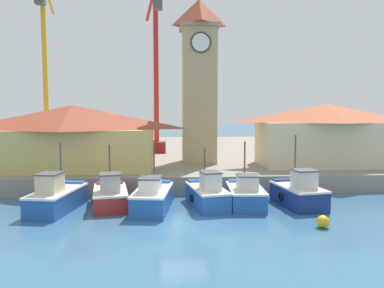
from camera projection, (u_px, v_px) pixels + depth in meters
name	position (u px, v px, depth m)	size (l,w,h in m)	color
ground_plane	(184.00, 225.00, 19.76)	(300.00, 300.00, 0.00)	#386689
quay_wharf	(174.00, 154.00, 46.45)	(120.00, 40.00, 1.30)	gray
fishing_boat_far_left	(57.00, 197.00, 22.49)	(2.80, 5.02, 4.10)	#2356A8
fishing_boat_left_outer	(110.00, 195.00, 23.39)	(2.69, 4.50, 3.87)	#AD2823
fishing_boat_left_inner	(153.00, 197.00, 22.64)	(2.58, 4.94, 4.23)	#2356A8
fishing_boat_mid_left	(207.00, 194.00, 23.47)	(2.56, 4.68, 3.69)	#2356A8
fishing_boat_center	(245.00, 194.00, 23.64)	(2.36, 4.38, 4.08)	#2356A8
fishing_boat_mid_right	(299.00, 193.00, 23.64)	(2.72, 4.37, 4.49)	navy
clock_tower	(199.00, 78.00, 33.61)	(3.47, 3.47, 16.15)	tan
warehouse_left	(73.00, 137.00, 30.05)	(13.13, 6.17, 5.16)	tan
warehouse_right	(325.00, 134.00, 32.14)	(11.52, 5.56, 5.29)	beige
port_crane_near	(46.00, 84.00, 43.27)	(2.00, 7.49, 20.26)	#976E11
port_crane_far	(156.00, 88.00, 41.47)	(2.44, 8.08, 18.55)	maroon
mooring_buoy	(323.00, 222.00, 19.31)	(0.65, 0.65, 0.65)	gold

